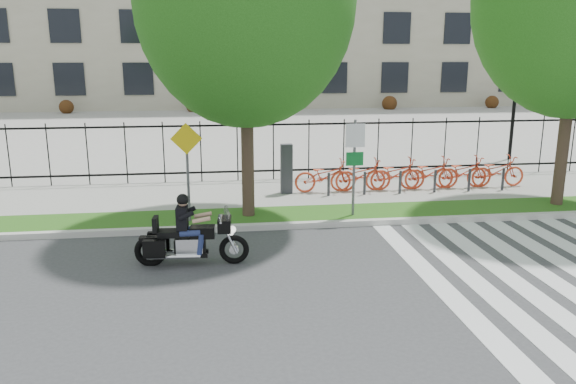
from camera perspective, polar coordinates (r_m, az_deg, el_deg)
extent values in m
plane|color=#38373A|center=(10.34, 4.03, -10.45)|extent=(120.00, 120.00, 0.00)
cube|color=beige|center=(14.10, 0.73, -3.41)|extent=(60.00, 0.20, 0.15)
cube|color=#245615|center=(14.91, 0.26, -2.46)|extent=(60.00, 1.50, 0.15)
cube|color=gray|center=(17.31, -0.86, -0.17)|extent=(60.00, 3.50, 0.15)
cube|color=gray|center=(34.55, -4.27, 6.73)|extent=(80.00, 34.00, 0.10)
cylinder|color=black|center=(24.47, 21.93, 7.51)|extent=(0.14, 0.14, 4.00)
cylinder|color=black|center=(24.37, 22.34, 11.95)|extent=(0.06, 0.70, 0.70)
sphere|color=white|center=(24.20, 21.62, 12.24)|extent=(0.36, 0.36, 0.36)
sphere|color=white|center=(24.54, 23.08, 12.12)|extent=(0.36, 0.36, 0.36)
cylinder|color=#3D2B21|center=(14.38, -4.15, 4.92)|extent=(0.32, 0.32, 3.77)
cylinder|color=#3D2B21|center=(17.22, 26.26, 5.21)|extent=(0.32, 0.32, 3.90)
cube|color=#2D2D33|center=(16.91, -0.16, 2.36)|extent=(0.35, 0.25, 1.50)
imported|color=red|center=(17.15, 3.83, 1.64)|extent=(1.90, 0.66, 1.00)
cylinder|color=#2D2D33|center=(16.70, 4.15, 0.78)|extent=(0.08, 0.08, 0.70)
imported|color=red|center=(17.40, 7.38, 1.73)|extent=(1.90, 0.66, 1.00)
cylinder|color=#2D2D33|center=(16.96, 7.80, 0.89)|extent=(0.08, 0.08, 0.70)
imported|color=red|center=(17.71, 10.83, 1.81)|extent=(1.90, 0.66, 1.00)
cylinder|color=#2D2D33|center=(17.28, 11.32, 0.98)|extent=(0.08, 0.08, 0.70)
imported|color=red|center=(18.08, 14.14, 1.88)|extent=(1.90, 0.66, 1.00)
cylinder|color=#2D2D33|center=(17.66, 14.70, 1.07)|extent=(0.08, 0.08, 0.70)
imported|color=red|center=(18.51, 17.31, 1.94)|extent=(1.90, 0.66, 1.00)
cylinder|color=#2D2D33|center=(18.10, 17.93, 1.15)|extent=(0.08, 0.08, 0.70)
imported|color=red|center=(19.00, 20.33, 1.99)|extent=(1.90, 0.66, 1.00)
cylinder|color=#2D2D33|center=(18.60, 21.00, 1.23)|extent=(0.08, 0.08, 0.70)
cylinder|color=#59595B|center=(14.56, 6.72, 2.42)|extent=(0.07, 0.07, 2.50)
cube|color=white|center=(14.38, 6.86, 5.71)|extent=(0.50, 0.03, 0.60)
cube|color=#0C6626|center=(14.48, 6.79, 3.36)|extent=(0.45, 0.03, 0.35)
cylinder|color=#59595B|center=(14.15, -10.14, 1.77)|extent=(0.07, 0.07, 2.40)
cube|color=yellow|center=(13.96, -10.30, 5.35)|extent=(0.78, 0.03, 0.78)
torus|color=black|center=(11.76, -5.50, -5.83)|extent=(0.63, 0.16, 0.62)
torus|color=black|center=(11.94, -13.80, -5.86)|extent=(0.67, 0.18, 0.66)
cube|color=black|center=(11.59, -6.46, -3.27)|extent=(0.30, 0.51, 0.27)
cube|color=#26262B|center=(11.53, -6.17, -2.28)|extent=(0.17, 0.46, 0.27)
cube|color=silver|center=(11.79, -9.92, -5.41)|extent=(0.56, 0.34, 0.36)
cube|color=black|center=(11.67, -8.66, -4.02)|extent=(0.52, 0.34, 0.24)
cube|color=black|center=(11.74, -11.52, -4.12)|extent=(0.65, 0.37, 0.13)
cube|color=black|center=(11.74, -13.31, -3.20)|extent=(0.11, 0.31, 0.31)
cube|color=black|center=(11.62, -13.41, -5.64)|extent=(0.46, 0.18, 0.36)
cube|color=black|center=(12.13, -12.99, -4.79)|extent=(0.46, 0.18, 0.36)
cube|color=black|center=(11.63, -10.71, -2.59)|extent=(0.24, 0.38, 0.47)
sphere|color=tan|center=(11.53, -10.65, -0.95)|extent=(0.21, 0.21, 0.21)
sphere|color=black|center=(11.52, -10.66, -0.77)|extent=(0.24, 0.24, 0.24)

